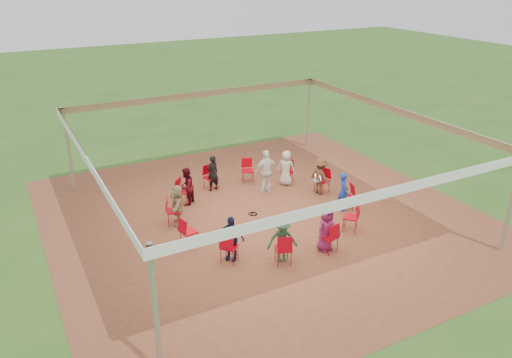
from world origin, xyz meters
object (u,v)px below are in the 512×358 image
chair_11 (346,197)px  person_seated_1 (286,168)px  chair_4 (183,192)px  person_seated_2 (213,173)px  chair_6 (189,232)px  chair_1 (287,172)px  person_seated_6 (282,240)px  chair_10 (351,217)px  chair_8 (283,249)px  chair_9 (329,237)px  laptop (317,179)px  person_seated_8 (343,191)px  person_seated_4 (177,205)px  person_seated_0 (320,176)px  chair_2 (248,171)px  chair_0 (322,181)px  person_seated_5 (231,238)px  person_seated_7 (326,229)px  cable_coil (253,214)px  chair_5 (174,211)px  person_seated_3 (186,186)px  chair_3 (211,178)px  standing_person (266,171)px

chair_11 → person_seated_1: bearing=32.2°
chair_4 → person_seated_2: (1.31, 0.56, 0.21)m
chair_6 → chair_11: 5.43m
chair_4 → person_seated_2: size_ratio=0.69×
chair_1 → person_seated_6: 5.32m
chair_6 → chair_10: size_ratio=1.00×
chair_1 → chair_4: same height
chair_4 → chair_6: 2.81m
chair_8 → person_seated_2: size_ratio=0.69×
chair_9 → chair_11: same height
chair_8 → laptop: size_ratio=2.51×
person_seated_8 → person_seated_4: bearing=90.0°
chair_10 → person_seated_1: bearing=46.2°
chair_1 → chair_4: 3.97m
person_seated_0 → chair_2: bearing=27.8°
chair_9 → person_seated_6: 1.44m
person_seated_1 → laptop: person_seated_1 is taller
chair_0 → person_seated_5: person_seated_5 is taller
chair_1 → person_seated_6: size_ratio=0.69×
chair_6 → person_seated_7: 3.90m
chair_2 → cable_coil: bearing=84.1°
chair_8 → cable_coil: 3.03m
person_seated_4 → chair_5: bearing=-90.0°
chair_2 → person_seated_1: size_ratio=0.69×
chair_2 → person_seated_3: size_ratio=0.69×
chair_3 → person_seated_5: (-1.36, -4.57, 0.21)m
person_seated_8 → chair_11: bearing=-90.0°
chair_5 → cable_coil: (2.48, -0.58, -0.43)m
person_seated_4 → laptop: (5.03, -0.24, -0.04)m
person_seated_4 → person_seated_7: same height
chair_2 → standing_person: 1.13m
chair_9 → person_seated_4: 4.77m
chair_4 → person_seated_0: person_seated_0 is taller
laptop → person_seated_3: bearing=59.0°
chair_5 → standing_person: standing_person is taller
chair_8 → person_seated_5: person_seated_5 is taller
person_seated_3 → person_seated_8: size_ratio=1.00×
person_seated_6 → person_seated_5: bearing=165.0°
person_seated_2 → person_seated_3: size_ratio=1.00×
laptop → chair_8: bearing=121.8°
person_seated_3 → person_seated_4: bearing=15.0°
chair_1 → person_seated_5: size_ratio=0.69×
chair_3 → person_seated_8: size_ratio=0.69×
chair_3 → person_seated_4: size_ratio=0.69×
chair_4 → person_seated_2: person_seated_2 is taller
chair_4 → person_seated_2: 1.44m
person_seated_8 → cable_coil: bearing=86.5°
chair_4 → chair_3: bearing=165.0°
person_seated_6 → cable_coil: 2.95m
chair_4 → person_seated_3: bearing=90.0°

